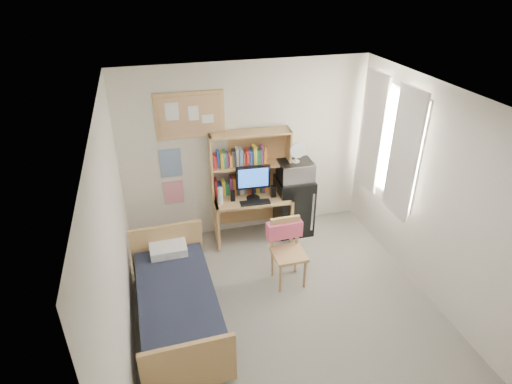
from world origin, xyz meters
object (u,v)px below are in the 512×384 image
object	(u,v)px
bed	(178,307)
speaker_right	(273,191)
desk	(252,217)
speaker_left	(233,196)
microwave	(295,171)
bulletin_board	(190,115)
desk_chair	(289,254)
desk_fan	(296,153)
mini_fridge	(293,205)
monitor	(253,183)

from	to	relation	value
bed	speaker_right	distance (m)	2.20
desk	speaker_left	size ratio (longest dim) A/B	7.09
microwave	speaker_left	bearing A→B (deg)	-176.24
bulletin_board	desk_chair	size ratio (longest dim) A/B	1.05
desk_chair	bed	distance (m)	1.53
speaker_left	desk_fan	bearing A→B (deg)	5.96
speaker_left	speaker_right	xyz separation A→B (m)	(0.60, -0.04, 0.01)
mini_fridge	speaker_left	size ratio (longest dim) A/B	5.68
bulletin_board	microwave	world-z (taller)	bulletin_board
bulletin_board	mini_fridge	world-z (taller)	bulletin_board
bulletin_board	mini_fridge	bearing A→B (deg)	-10.60
mini_fridge	monitor	world-z (taller)	monitor
desk_chair	bulletin_board	bearing A→B (deg)	123.88
speaker_left	microwave	bearing A→B (deg)	5.96
mini_fridge	speaker_right	bearing A→B (deg)	-163.40
desk	bed	bearing A→B (deg)	-126.76
desk_chair	speaker_left	size ratio (longest dim) A/B	5.64
desk	microwave	size ratio (longest dim) A/B	2.31
desk	speaker_right	world-z (taller)	speaker_right
desk	desk_chair	size ratio (longest dim) A/B	1.26
desk_chair	desk_fan	distance (m)	1.50
desk	desk_chair	xyz separation A→B (m)	(0.18, -1.13, 0.10)
mini_fridge	microwave	distance (m)	0.59
bed	monitor	xyz separation A→B (m)	(1.28, 1.44, 0.72)
microwave	mini_fridge	bearing A→B (deg)	90.00
bulletin_board	monitor	bearing A→B (deg)	-23.79
bed	microwave	xyz separation A→B (m)	(1.94, 1.50, 0.80)
microwave	desk_fan	bearing A→B (deg)	0.00
monitor	desk	bearing A→B (deg)	90.00
speaker_left	desk_fan	size ratio (longest dim) A/B	0.56
desk_chair	speaker_right	bearing A→B (deg)	83.41
bed	speaker_left	xyz separation A→B (m)	(0.98, 1.46, 0.54)
bulletin_board	speaker_right	xyz separation A→B (m)	(1.08, -0.37, -1.13)
bulletin_board	microwave	xyz separation A→B (m)	(1.44, -0.29, -0.88)
mini_fridge	desk_chair	bearing A→B (deg)	-110.65
monitor	speaker_left	xyz separation A→B (m)	(-0.30, 0.02, -0.18)
mini_fridge	desk_fan	distance (m)	0.87
bulletin_board	microwave	distance (m)	1.71
desk	mini_fridge	xyz separation A→B (m)	(0.65, 0.02, 0.10)
desk	desk_fan	distance (m)	1.17
desk_chair	mini_fridge	distance (m)	1.24
monitor	microwave	size ratio (longest dim) A/B	1.08
microwave	bulletin_board	bearing A→B (deg)	170.25
bulletin_board	desk	size ratio (longest dim) A/B	0.84
bulletin_board	monitor	world-z (taller)	bulletin_board
desk_chair	monitor	world-z (taller)	monitor
mini_fridge	microwave	bearing A→B (deg)	-90.00
monitor	desk_fan	xyz separation A→B (m)	(0.66, 0.06, 0.36)
desk_chair	mini_fridge	size ratio (longest dim) A/B	0.99
bulletin_board	speaker_left	world-z (taller)	bulletin_board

